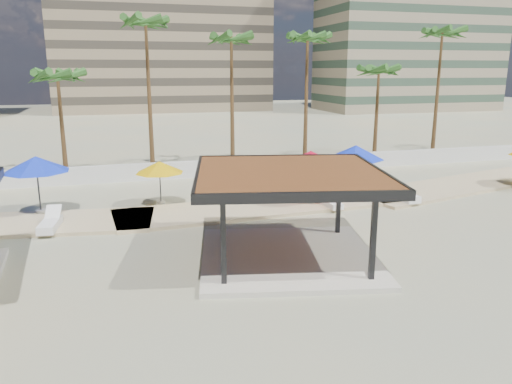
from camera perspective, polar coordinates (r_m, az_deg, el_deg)
ground at (r=20.54m, az=1.22°, el=-7.37°), size 200.00×200.00×0.00m
promenade at (r=28.06m, az=0.47°, el=-1.40°), size 44.45×7.97×0.24m
boundary_wall at (r=35.42m, az=-6.50°, el=2.63°), size 56.00×0.30×1.20m
building_mid at (r=97.01m, az=-10.82°, el=17.64°), size 38.00×16.00×30.40m
building_east at (r=100.43m, az=17.29°, el=18.87°), size 32.00×15.00×36.40m
pavilion_central at (r=19.62m, az=3.80°, el=-1.71°), size 8.55×8.55×3.66m
umbrella_b at (r=27.85m, az=-10.98°, el=2.79°), size 3.06×3.06×2.37m
umbrella_c at (r=27.56m, az=6.26°, el=3.85°), size 3.76×3.76×2.92m
umbrella_d at (r=29.81m, az=11.33°, el=4.48°), size 3.94×3.94×2.96m
umbrella_f at (r=27.83m, az=-23.84°, el=2.92°), size 4.40×4.40×2.96m
lounger_a at (r=25.32m, az=-22.47°, el=-3.40°), size 1.00×2.33×0.85m
lounger_b at (r=29.91m, az=6.99°, el=0.08°), size 1.54×2.17×0.79m
lounger_c at (r=27.52m, az=8.49°, el=-1.22°), size 0.73×1.97×0.73m
lounger_d at (r=29.87m, az=16.42°, el=-0.35°), size 0.90×2.46×0.92m
palm_c at (r=36.53m, az=-21.72°, el=11.84°), size 3.00×3.00×7.85m
palm_d at (r=37.38m, az=-12.47°, el=17.69°), size 3.00×3.00×11.45m
palm_e at (r=37.74m, az=-2.83°, el=16.46°), size 3.00×3.00×10.41m
palm_f at (r=39.76m, az=5.90°, el=16.50°), size 3.00×3.00×10.58m
palm_g at (r=41.96m, az=13.86°, el=12.97°), size 3.00×3.00×8.18m
palm_h at (r=45.77m, az=20.49°, el=16.11°), size 3.00×3.00×11.20m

